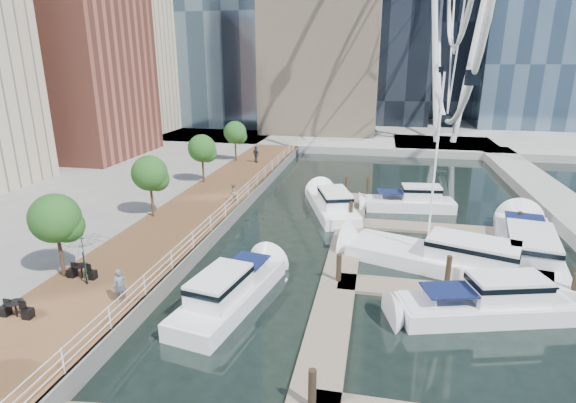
% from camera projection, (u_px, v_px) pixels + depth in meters
% --- Properties ---
extents(ground, '(520.00, 520.00, 0.00)m').
position_uv_depth(ground, '(247.00, 366.00, 18.55)').
color(ground, black).
rests_on(ground, ground).
extents(boardwalk, '(6.00, 60.00, 1.00)m').
position_uv_depth(boardwalk, '(190.00, 220.00, 34.15)').
color(boardwalk, brown).
rests_on(boardwalk, ground).
extents(seawall, '(0.25, 60.00, 1.00)m').
position_uv_depth(seawall, '(227.00, 223.00, 33.57)').
color(seawall, '#595954').
rests_on(seawall, ground).
extents(land_far, '(200.00, 114.00, 1.00)m').
position_uv_depth(land_far, '(362.00, 109.00, 113.80)').
color(land_far, gray).
rests_on(land_far, ground).
extents(pier, '(14.00, 12.00, 1.00)m').
position_uv_depth(pier, '(444.00, 146.00, 64.36)').
color(pier, gray).
rests_on(pier, ground).
extents(railing, '(0.10, 60.00, 1.05)m').
position_uv_depth(railing, '(225.00, 210.00, 33.29)').
color(railing, white).
rests_on(railing, boardwalk).
extents(floating_docks, '(16.00, 34.00, 2.60)m').
position_uv_depth(floating_docks, '(427.00, 268.00, 26.22)').
color(floating_docks, '#6D6051').
rests_on(floating_docks, ground).
extents(midrise_condos, '(19.00, 67.00, 28.00)m').
position_uv_depth(midrise_condos, '(4.00, 48.00, 46.04)').
color(midrise_condos, '#BCAD8E').
rests_on(midrise_condos, ground).
extents(street_trees, '(2.60, 42.60, 4.60)m').
position_uv_depth(street_trees, '(150.00, 173.00, 32.54)').
color(street_trees, '#3F2B1C').
rests_on(street_trees, ground).
extents(yacht_foreground, '(9.58, 4.90, 2.15)m').
position_uv_depth(yacht_foreground, '(483.00, 317.00, 22.14)').
color(yacht_foreground, silver).
rests_on(yacht_foreground, ground).
extents(pedestrian_near, '(0.73, 0.71, 1.69)m').
position_uv_depth(pedestrian_near, '(120.00, 286.00, 21.29)').
color(pedestrian_near, '#4C5665').
rests_on(pedestrian_near, boardwalk).
extents(pedestrian_mid, '(0.66, 0.82, 1.59)m').
position_uv_depth(pedestrian_mid, '(233.00, 193.00, 36.64)').
color(pedestrian_mid, '#856E5C').
rests_on(pedestrian_mid, boardwalk).
extents(pedestrian_far, '(1.20, 1.06, 1.94)m').
position_uv_depth(pedestrian_far, '(256.00, 154.00, 51.02)').
color(pedestrian_far, '#363944').
rests_on(pedestrian_far, boardwalk).
extents(moored_yachts, '(21.95, 37.34, 11.50)m').
position_uv_depth(moored_yachts, '(430.00, 268.00, 27.32)').
color(moored_yachts, white).
rests_on(moored_yachts, ground).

